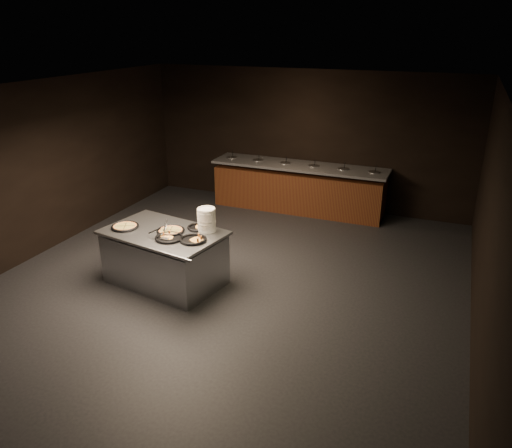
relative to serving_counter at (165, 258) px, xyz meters
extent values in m
cube|color=black|center=(0.90, 0.30, -0.41)|extent=(7.00, 8.00, 0.01)
cube|color=black|center=(0.90, 0.30, 2.50)|extent=(7.00, 8.00, 0.01)
cube|color=black|center=(0.90, 4.30, 1.04)|extent=(7.00, 0.01, 2.90)
cube|color=black|center=(-2.60, 0.30, 1.04)|extent=(0.01, 8.00, 2.90)
cube|color=black|center=(4.41, 0.30, 1.04)|extent=(0.01, 8.00, 2.90)
cube|color=#5C3615|center=(0.90, 3.87, 0.02)|extent=(3.60, 0.75, 0.85)
cube|color=slate|center=(0.90, 3.87, 0.57)|extent=(3.70, 0.83, 0.05)
cube|color=black|center=(0.90, 3.87, -0.37)|extent=(3.60, 0.69, 0.08)
cylinder|color=#ADAFB4|center=(-0.65, 3.87, 0.57)|extent=(0.22, 0.22, 0.08)
cylinder|color=#4A6E2C|center=(-0.65, 3.87, 0.60)|extent=(0.19, 0.19, 0.02)
cylinder|color=black|center=(-0.62, 3.85, 0.68)|extent=(0.04, 0.10, 0.19)
cylinder|color=#ADAFB4|center=(-0.03, 3.87, 0.57)|extent=(0.22, 0.22, 0.08)
cylinder|color=#4A6E2C|center=(-0.03, 3.87, 0.60)|extent=(0.19, 0.19, 0.02)
cylinder|color=black|center=(0.00, 3.85, 0.68)|extent=(0.04, 0.10, 0.19)
cylinder|color=#ADAFB4|center=(0.59, 3.87, 0.57)|extent=(0.22, 0.22, 0.08)
cylinder|color=#4A6E2C|center=(0.59, 3.87, 0.60)|extent=(0.19, 0.19, 0.02)
cylinder|color=black|center=(0.62, 3.85, 0.68)|extent=(0.04, 0.10, 0.19)
cylinder|color=#ADAFB4|center=(1.21, 3.87, 0.57)|extent=(0.22, 0.22, 0.08)
cylinder|color=#4A6E2C|center=(1.21, 3.87, 0.60)|extent=(0.19, 0.19, 0.02)
cylinder|color=black|center=(1.24, 3.85, 0.68)|extent=(0.04, 0.10, 0.19)
cylinder|color=#ADAFB4|center=(1.83, 3.87, 0.57)|extent=(0.22, 0.22, 0.08)
cylinder|color=#4A6E2C|center=(1.83, 3.87, 0.60)|extent=(0.19, 0.19, 0.02)
cylinder|color=black|center=(1.86, 3.85, 0.68)|extent=(0.04, 0.10, 0.19)
cylinder|color=#ADAFB4|center=(2.45, 3.87, 0.57)|extent=(0.22, 0.22, 0.08)
cylinder|color=#4A6E2C|center=(2.45, 3.87, 0.60)|extent=(0.19, 0.19, 0.02)
cylinder|color=black|center=(2.48, 3.85, 0.68)|extent=(0.04, 0.10, 0.19)
cube|color=#ADAFB4|center=(0.00, 0.00, -0.03)|extent=(1.85, 1.31, 0.76)
cube|color=#ADAFB4|center=(0.00, 0.00, 0.42)|extent=(1.94, 1.41, 0.04)
cylinder|color=#ADAFB4|center=(0.00, -0.56, 0.42)|extent=(1.75, 0.35, 0.04)
cylinder|color=white|center=(0.60, 0.26, 0.62)|extent=(0.27, 0.27, 0.36)
cylinder|color=black|center=(-0.62, -0.09, 0.45)|extent=(0.39, 0.39, 0.01)
torus|color=black|center=(-0.62, -0.09, 0.46)|extent=(0.42, 0.42, 0.04)
torus|color=#9F5029|center=(-0.62, -0.09, 0.46)|extent=(0.36, 0.36, 0.03)
cylinder|color=#B88A49|center=(-0.62, -0.09, 0.46)|extent=(0.31, 0.31, 0.02)
cube|color=black|center=(-0.62, -0.09, 0.47)|extent=(0.15, 0.28, 0.00)
cube|color=black|center=(-0.62, -0.09, 0.47)|extent=(0.28, 0.15, 0.00)
cylinder|color=black|center=(0.12, 0.03, 0.45)|extent=(0.40, 0.40, 0.01)
torus|color=black|center=(0.12, 0.03, 0.46)|extent=(0.42, 0.42, 0.04)
torus|color=#9F5029|center=(0.12, 0.03, 0.46)|extent=(0.36, 0.36, 0.03)
cylinder|color=#B88A49|center=(0.12, 0.03, 0.46)|extent=(0.32, 0.32, 0.02)
cube|color=black|center=(0.12, 0.03, 0.47)|extent=(0.12, 0.30, 0.00)
cube|color=black|center=(0.12, 0.03, 0.47)|extent=(0.30, 0.12, 0.00)
cylinder|color=black|center=(0.43, 0.31, 0.45)|extent=(0.31, 0.31, 0.01)
torus|color=black|center=(0.43, 0.31, 0.46)|extent=(0.34, 0.34, 0.04)
cylinder|color=black|center=(0.23, -0.21, 0.45)|extent=(0.39, 0.39, 0.01)
torus|color=black|center=(0.23, -0.21, 0.46)|extent=(0.41, 0.41, 0.04)
cylinder|color=black|center=(0.59, -0.13, 0.45)|extent=(0.37, 0.37, 0.01)
torus|color=black|center=(0.59, -0.13, 0.46)|extent=(0.39, 0.39, 0.04)
cube|color=#ADAFB4|center=(-0.01, 0.12, 0.46)|extent=(0.14, 0.15, 0.00)
cylinder|color=black|center=(0.06, -0.03, 0.55)|extent=(0.09, 0.20, 0.14)
cylinder|color=#ADAFB4|center=(0.02, 0.05, 0.49)|extent=(0.05, 0.10, 0.09)
cube|color=#ADAFB4|center=(0.19, -0.24, 0.46)|extent=(0.12, 0.10, 0.00)
cylinder|color=black|center=(0.02, -0.24, 0.55)|extent=(0.22, 0.02, 0.13)
cylinder|color=#ADAFB4|center=(0.10, -0.24, 0.49)|extent=(0.11, 0.01, 0.08)
camera|label=1|loc=(3.89, -5.85, 3.33)|focal=35.00mm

